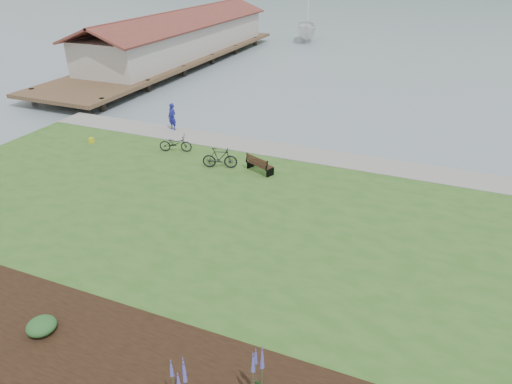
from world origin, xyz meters
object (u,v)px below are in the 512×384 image
person (172,115)px  sailboat (306,42)px  park_bench (259,164)px  bicycle_a (175,143)px

person → sailboat: (-2.43, 38.00, -1.44)m
park_bench → sailboat: sailboat is taller
person → park_bench: bearing=-10.1°
person → sailboat: size_ratio=0.07×
person → bicycle_a: bearing=-39.0°
person → bicycle_a: person is taller
bicycle_a → person: bearing=15.8°
park_bench → sailboat: bearing=127.4°
sailboat → person: bearing=-103.6°
person → bicycle_a: 3.77m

